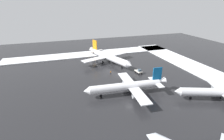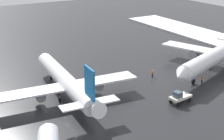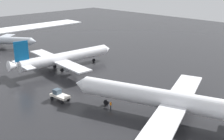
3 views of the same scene
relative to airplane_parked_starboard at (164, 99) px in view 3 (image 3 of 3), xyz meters
The scene contains 7 objects.
ground_plane 45.24m from the airplane_parked_starboard, behind, with size 240.00×240.00×0.00m, color #232326.
airplane_parked_starboard is the anchor object (origin of this frame).
airplane_distant_tail 39.26m from the airplane_parked_starboard, behind, with size 28.86×34.76×10.32m.
pushback_tug 23.48m from the airplane_parked_starboard, 154.33° to the right, with size 4.84×2.79×2.50m.
ground_crew_near_tug 4.42m from the airplane_parked_starboard, 74.77° to the right, with size 0.36×0.36×1.71m.
ground_crew_beside_wing 17.71m from the airplane_parked_starboard, 166.56° to the left, with size 0.36×0.36×1.71m.
ground_crew_mid_apron 11.36m from the airplane_parked_starboard, 153.56° to the right, with size 0.36×0.36×1.71m.
Camera 3 is at (73.16, -47.85, 26.58)m, focal length 45.00 mm.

